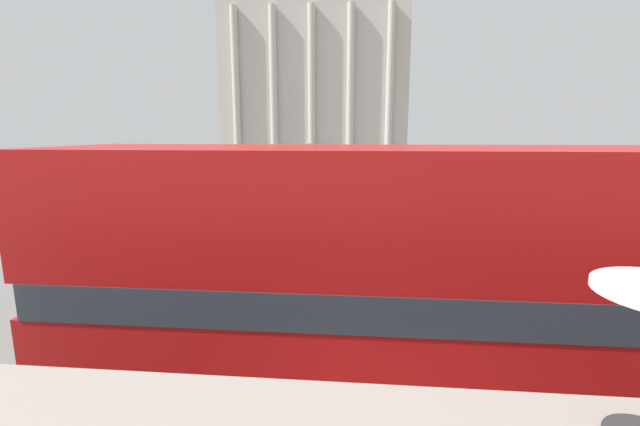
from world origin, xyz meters
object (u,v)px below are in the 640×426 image
(pedestrian_white, at_px, (513,217))
(traffic_light_near, at_px, (218,192))
(plaza_building_left, at_px, (317,78))
(traffic_light_mid, at_px, (311,173))
(pedestrian_yellow, at_px, (388,189))
(pedestrian_olive, at_px, (317,189))
(double_decker_bus, at_px, (473,290))

(pedestrian_white, bearing_deg, traffic_light_near, 44.90)
(plaza_building_left, xyz_separation_m, traffic_light_mid, (3.77, -40.03, -9.21))
(traffic_light_mid, distance_m, pedestrian_yellow, 8.02)
(pedestrian_olive, bearing_deg, pedestrian_yellow, -70.61)
(traffic_light_mid, bearing_deg, pedestrian_white, -13.49)
(traffic_light_near, bearing_deg, double_decker_bus, -52.55)
(double_decker_bus, bearing_deg, pedestrian_olive, 101.89)
(double_decker_bus, bearing_deg, traffic_light_mid, 105.40)
(pedestrian_white, bearing_deg, plaza_building_left, -50.71)
(pedestrian_yellow, relative_size, pedestrian_olive, 1.07)
(traffic_light_near, bearing_deg, pedestrian_white, 22.17)
(pedestrian_olive, bearing_deg, plaza_building_left, 25.56)
(traffic_light_mid, bearing_deg, pedestrian_yellow, 58.42)
(traffic_light_mid, height_order, pedestrian_yellow, traffic_light_mid)
(double_decker_bus, distance_m, pedestrian_white, 13.63)
(plaza_building_left, bearing_deg, double_decker_bus, -82.08)
(double_decker_bus, bearing_deg, traffic_light_near, 128.21)
(traffic_light_mid, height_order, pedestrian_white, traffic_light_mid)
(traffic_light_near, distance_m, pedestrian_white, 12.10)
(traffic_light_near, relative_size, pedestrian_yellow, 2.25)
(traffic_light_mid, relative_size, pedestrian_yellow, 2.30)
(double_decker_bus, relative_size, traffic_light_mid, 2.84)
(pedestrian_yellow, distance_m, pedestrian_olive, 4.50)
(double_decker_bus, bearing_deg, plaza_building_left, 98.68)
(pedestrian_olive, xyz_separation_m, pedestrian_white, (9.13, -8.83, 0.04))
(plaza_building_left, relative_size, pedestrian_olive, 15.19)
(traffic_light_near, bearing_deg, pedestrian_olive, 81.54)
(plaza_building_left, distance_m, pedestrian_yellow, 35.91)
(traffic_light_near, distance_m, pedestrian_yellow, 14.90)
(traffic_light_near, height_order, traffic_light_mid, traffic_light_mid)
(plaza_building_left, distance_m, pedestrian_olive, 35.19)
(pedestrian_yellow, bearing_deg, pedestrian_white, 106.19)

